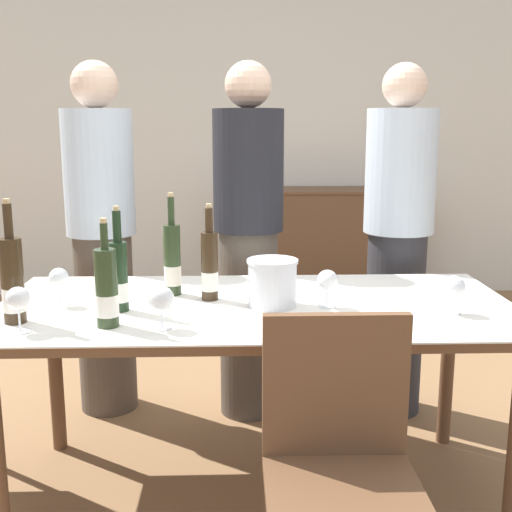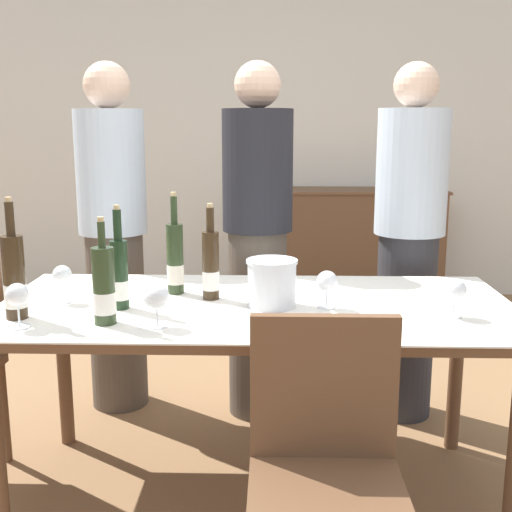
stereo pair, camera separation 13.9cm
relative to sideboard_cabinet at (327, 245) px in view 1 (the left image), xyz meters
name	(u,v)px [view 1 (the left image)]	position (x,y,z in m)	size (l,w,h in m)	color
ground_plane	(256,488)	(-0.67, -2.75, -0.45)	(12.00, 12.00, 0.00)	olive
back_wall	(244,125)	(-0.67, 0.29, 0.95)	(8.00, 0.10, 2.80)	silver
sideboard_cabinet	(327,245)	(0.00, 0.00, 0.00)	(1.48, 0.46, 0.91)	brown
dining_table	(256,322)	(-0.67, -2.75, 0.23)	(1.91, 0.90, 0.76)	brown
ice_bucket	(272,281)	(-0.61, -2.79, 0.40)	(0.19, 0.19, 0.17)	silver
wine_bottle_0	(210,267)	(-0.84, -2.69, 0.43)	(0.06, 0.06, 0.37)	#332314
wine_bottle_1	(172,261)	(-0.98, -2.61, 0.44)	(0.07, 0.07, 0.40)	#28381E
wine_bottle_2	(13,282)	(-1.48, -2.96, 0.44)	(0.08, 0.08, 0.42)	#332314
wine_bottle_3	(119,276)	(-1.15, -2.83, 0.43)	(0.06, 0.06, 0.38)	black
wine_bottle_4	(107,290)	(-1.16, -3.01, 0.43)	(0.07, 0.07, 0.36)	#28381E
wine_glass_0	(18,300)	(-1.43, -3.06, 0.41)	(0.08, 0.08, 0.15)	white
wine_glass_1	(59,279)	(-1.38, -2.75, 0.40)	(0.07, 0.07, 0.14)	white
wine_glass_2	(327,281)	(-0.41, -2.80, 0.40)	(0.08, 0.08, 0.14)	white
wine_glass_3	(453,288)	(0.02, -2.90, 0.40)	(0.08, 0.08, 0.14)	white
wine_glass_4	(161,300)	(-0.98, -3.04, 0.40)	(0.08, 0.08, 0.14)	white
chair_near_front	(340,455)	(-0.46, -3.44, 0.06)	(0.42, 0.42, 0.89)	brown
person_host	(102,241)	(-1.38, -1.97, 0.40)	(0.33, 0.33, 1.70)	#51473D
person_guest_left	(248,244)	(-0.68, -2.04, 0.40)	(0.33, 0.33, 1.69)	#51473D
person_guest_right	(398,244)	(0.04, -2.05, 0.39)	(0.33, 0.33, 1.68)	#2D2D33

